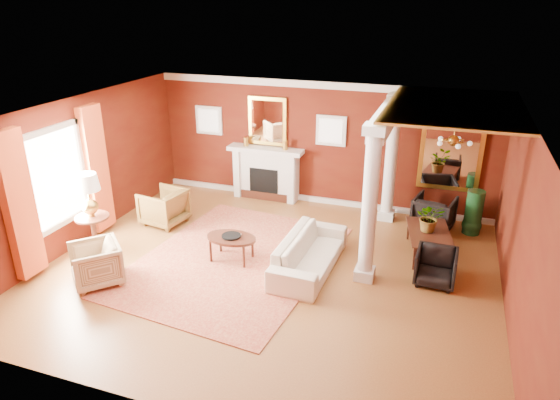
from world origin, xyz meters
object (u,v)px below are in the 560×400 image
at_px(coffee_table, 231,239).
at_px(side_table, 89,199).
at_px(dining_table, 430,237).
at_px(armchair_stripe, 96,262).
at_px(sofa, 310,247).
at_px(armchair_leopard, 164,205).

distance_m(coffee_table, side_table, 2.80).
distance_m(side_table, dining_table, 6.54).
bearing_deg(armchair_stripe, sofa, 69.89).
height_order(armchair_leopard, coffee_table, armchair_leopard).
bearing_deg(armchair_stripe, armchair_leopard, 137.67).
xyz_separation_m(side_table, dining_table, (6.19, 1.98, -0.71)).
bearing_deg(armchair_stripe, side_table, 172.48).
bearing_deg(dining_table, side_table, 97.28).
bearing_deg(armchair_leopard, side_table, -11.66).
relative_size(sofa, armchair_leopard, 2.57).
bearing_deg(coffee_table, sofa, 6.60).
xyz_separation_m(sofa, side_table, (-4.15, -0.72, 0.66)).
bearing_deg(side_table, armchair_stripe, -50.75).
distance_m(armchair_leopard, dining_table, 5.61).
bearing_deg(sofa, coffee_table, 98.40).
relative_size(sofa, coffee_table, 2.30).
bearing_deg(side_table, dining_table, 17.73).
bearing_deg(sofa, armchair_stripe, 118.46).
height_order(armchair_leopard, side_table, side_table).
bearing_deg(side_table, sofa, 9.84).
bearing_deg(coffee_table, armchair_leopard, 153.82).
relative_size(sofa, dining_table, 1.60).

